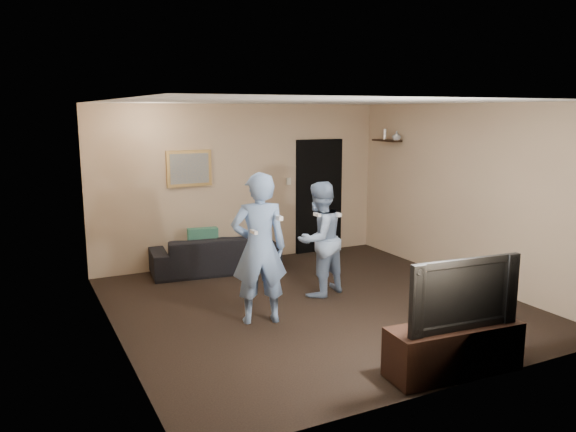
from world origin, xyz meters
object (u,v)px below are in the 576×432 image
sofa (215,253)px  tv_console (454,349)px  wii_player_left (259,248)px  television (457,291)px  wii_player_right (319,239)px

sofa → tv_console: sofa is taller
sofa → wii_player_left: size_ratio=1.10×
television → wii_player_left: size_ratio=0.66×
tv_console → television: bearing=-175.1°
wii_player_right → sofa: bearing=117.4°
television → wii_player_right: wii_player_right is taller
tv_console → wii_player_left: 2.44m
tv_console → wii_player_right: wii_player_right is taller
tv_console → sofa: bearing=106.2°
wii_player_left → wii_player_right: (1.13, 0.56, -0.12)m
tv_console → wii_player_left: wii_player_left is taller
sofa → wii_player_left: bearing=90.8°
sofa → television: 4.48m
tv_console → television: television is taller
wii_player_left → wii_player_right: bearing=26.4°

